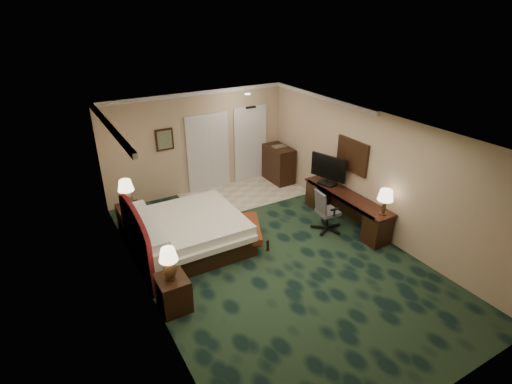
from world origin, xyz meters
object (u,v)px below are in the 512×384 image
lamp_near (169,264)px  minibar (278,164)px  bed_bench (250,233)px  tv (328,170)px  desk (346,209)px  nightstand_near (173,293)px  lamp_far (127,194)px  nightstand_far (131,220)px  bed (189,233)px  desk_chair (328,210)px

lamp_near → minibar: bearing=39.0°
bed_bench → tv: 2.48m
minibar → desk: bearing=-89.4°
tv → lamp_near: bearing=-179.1°
nightstand_near → minibar: (4.42, 3.60, 0.21)m
lamp_near → lamp_far: bearing=89.6°
nightstand_near → nightstand_far: (0.01, 2.83, 0.01)m
bed → lamp_far: bearing=126.5°
nightstand_near → tv: tv is taller
lamp_near → desk: (4.46, 0.76, -0.54)m
bed_bench → tv: size_ratio=1.26×
nightstand_near → bed_bench: (2.11, 1.16, -0.10)m
lamp_near → desk_chair: bearing=10.5°
bed_bench → desk_chair: 1.84m
bed_bench → desk: desk is taller
nightstand_far → minibar: 4.48m
lamp_far → minibar: (4.41, 0.75, -0.44)m
bed_bench → minibar: 3.37m
nightstand_near → desk: bearing=9.9°
lamp_near → desk: bearing=9.7°
nightstand_far → lamp_near: size_ratio=1.10×
lamp_near → tv: bearing=18.0°
lamp_near → bed: bearing=60.1°
desk → bed: bearing=166.5°
bed_bench → minibar: minibar is taller
bed → minibar: bearing=29.5°
bed → lamp_near: size_ratio=3.72×
bed_bench → desk: bearing=14.3°
bed → nightstand_far: 1.51m
bed → lamp_far: size_ratio=3.37×
nightstand_far → bed_bench: size_ratio=0.54×
minibar → bed_bench: bearing=-133.3°
nightstand_near → bed_bench: nightstand_near is taller
nightstand_far → tv: 4.68m
lamp_far → bed_bench: lamp_far is taller
nightstand_far → lamp_near: 2.88m
desk → bed_bench: bearing=170.5°
tv → nightstand_near: bearing=-178.9°
desk → tv: (-0.03, 0.68, 0.73)m
bed → nightstand_far: bed is taller
nightstand_near → tv: bearing=18.2°
nightstand_near → lamp_near: (-0.01, 0.01, 0.59)m
desk_chair → nightstand_far: bearing=156.7°
desk → nightstand_near: bearing=-170.1°
nightstand_near → minibar: 5.70m
bed → minibar: minibar is taller
bed_bench → minibar: bearing=70.4°
nightstand_near → desk_chair: desk_chair is taller
nightstand_far → bed_bench: (2.10, -1.67, -0.12)m
bed → nightstand_near: 1.86m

